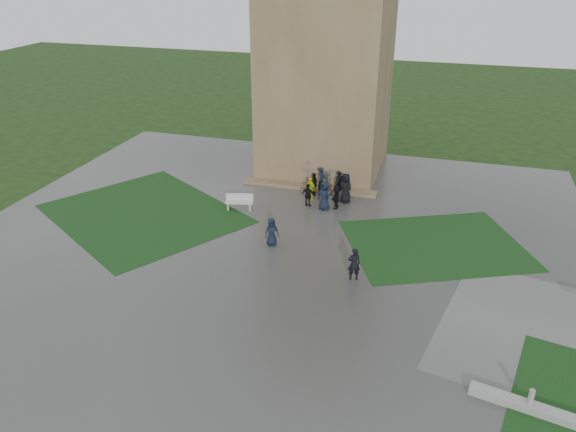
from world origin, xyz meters
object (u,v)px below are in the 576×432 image
(bench, at_px, (239,202))
(pedestrian_near, at_px, (354,264))
(tower, at_px, (328,39))
(pedestrian_mid, at_px, (272,232))

(bench, distance_m, pedestrian_near, 10.07)
(tower, relative_size, pedestrian_mid, 11.61)
(bench, relative_size, pedestrian_near, 1.05)
(tower, height_order, pedestrian_near, tower)
(pedestrian_mid, bearing_deg, pedestrian_near, -57.28)
(bench, bearing_deg, pedestrian_near, -50.06)
(tower, distance_m, bench, 12.58)
(tower, xyz_separation_m, pedestrian_mid, (0.08, -12.49, -8.20))
(bench, xyz_separation_m, pedestrian_mid, (3.31, -3.78, 0.28))
(pedestrian_mid, bearing_deg, bench, 98.03)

